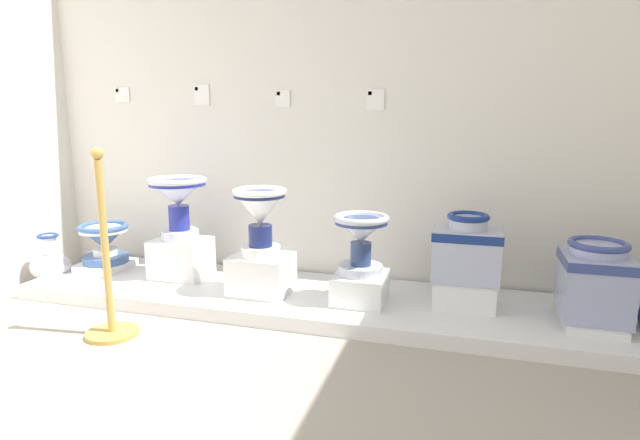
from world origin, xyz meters
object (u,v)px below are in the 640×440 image
(antique_toilet_broad_patterned, at_px, (595,278))
(stanchion_post_near_left, at_px, (108,286))
(plinth_block_tall_cobalt, at_px, (360,288))
(decorative_vase_corner, at_px, (51,264))
(plinth_block_broad_patterned, at_px, (590,321))
(antique_toilet_squat_floral, at_px, (104,239))
(info_placard_second, at_px, (202,95))
(antique_toilet_leftmost, at_px, (260,211))
(plinth_block_squat_floral, at_px, (106,266))
(info_placard_fourth, at_px, (375,99))
(antique_toilet_pale_glazed, at_px, (467,248))
(antique_toilet_rightmost, at_px, (178,196))
(plinth_block_rightmost, at_px, (181,258))
(plinth_block_pale_glazed, at_px, (464,293))
(plinth_block_leftmost, at_px, (261,274))
(info_placard_third, at_px, (283,98))
(antique_toilet_tall_cobalt, at_px, (361,235))
(info_placard_first, at_px, (122,95))

(antique_toilet_broad_patterned, xyz_separation_m, stanchion_post_near_left, (-2.51, -0.67, -0.06))
(plinth_block_tall_cobalt, relative_size, decorative_vase_corner, 0.91)
(plinth_block_broad_patterned, height_order, antique_toilet_broad_patterned, antique_toilet_broad_patterned)
(antique_toilet_squat_floral, bearing_deg, info_placard_second, 28.82)
(plinth_block_broad_patterned, relative_size, info_placard_second, 2.71)
(antique_toilet_leftmost, distance_m, decorative_vase_corner, 1.70)
(plinth_block_squat_floral, bearing_deg, info_placard_fourth, 10.53)
(antique_toilet_pale_glazed, distance_m, info_placard_fourth, 1.13)
(antique_toilet_squat_floral, xyz_separation_m, decorative_vase_corner, (-0.34, -0.16, -0.17))
(antique_toilet_rightmost, bearing_deg, antique_toilet_pale_glazed, -0.95)
(plinth_block_rightmost, relative_size, decorative_vase_corner, 1.01)
(antique_toilet_leftmost, height_order, info_placard_fourth, info_placard_fourth)
(plinth_block_tall_cobalt, xyz_separation_m, plinth_block_pale_glazed, (0.60, 0.11, -0.01))
(plinth_block_squat_floral, relative_size, info_placard_second, 2.44)
(plinth_block_leftmost, relative_size, plinth_block_pale_glazed, 1.04)
(info_placard_third, bearing_deg, info_placard_second, 180.00)
(antique_toilet_squat_floral, distance_m, antique_toilet_tall_cobalt, 1.94)
(antique_toilet_squat_floral, bearing_deg, antique_toilet_leftmost, -7.00)
(plinth_block_tall_cobalt, bearing_deg, antique_toilet_rightmost, 173.83)
(plinth_block_pale_glazed, bearing_deg, antique_toilet_leftmost, -174.10)
(plinth_block_rightmost, relative_size, antique_toilet_pale_glazed, 0.91)
(antique_toilet_squat_floral, bearing_deg, plinth_block_rightmost, 0.02)
(info_placard_second, bearing_deg, plinth_block_tall_cobalt, -21.10)
(decorative_vase_corner, bearing_deg, plinth_block_rightmost, 9.57)
(plinth_block_rightmost, xyz_separation_m, plinth_block_broad_patterned, (2.56, -0.14, -0.11))
(antique_toilet_broad_patterned, bearing_deg, antique_toilet_tall_cobalt, -179.93)
(antique_toilet_rightmost, bearing_deg, info_placard_third, 29.07)
(antique_toilet_tall_cobalt, bearing_deg, antique_toilet_pale_glazed, 10.27)
(plinth_block_rightmost, height_order, info_placard_fourth, info_placard_fourth)
(info_placard_second, xyz_separation_m, decorative_vase_corner, (-0.99, -0.52, -1.20))
(plinth_block_pale_glazed, bearing_deg, info_placard_fourth, 148.16)
(plinth_block_pale_glazed, xyz_separation_m, info_placard_third, (-1.26, 0.39, 1.15))
(antique_toilet_rightmost, xyz_separation_m, decorative_vase_corner, (-0.97, -0.16, -0.51))
(plinth_block_tall_cobalt, xyz_separation_m, info_placard_first, (-1.95, 0.50, 1.17))
(stanchion_post_near_left, bearing_deg, plinth_block_tall_cobalt, 28.25)
(antique_toilet_broad_patterned, relative_size, info_placard_first, 3.34)
(plinth_block_rightmost, bearing_deg, antique_toilet_tall_cobalt, -6.17)
(antique_toilet_rightmost, bearing_deg, info_placard_second, 87.31)
(plinth_block_broad_patterned, bearing_deg, antique_toilet_leftmost, -179.39)
(antique_toilet_rightmost, relative_size, plinth_block_broad_patterned, 1.07)
(info_placard_first, xyz_separation_m, info_placard_third, (1.29, -0.00, -0.04))
(plinth_block_broad_patterned, height_order, stanchion_post_near_left, stanchion_post_near_left)
(antique_toilet_leftmost, bearing_deg, info_placard_first, 158.71)
(antique_toilet_broad_patterned, bearing_deg, plinth_block_leftmost, -179.39)
(antique_toilet_tall_cobalt, bearing_deg, plinth_block_broad_patterned, 0.07)
(antique_toilet_tall_cobalt, xyz_separation_m, info_placard_fourth, (-0.02, 0.50, 0.79))
(info_placard_first, bearing_deg, antique_toilet_squat_floral, -86.30)
(plinth_block_squat_floral, xyz_separation_m, plinth_block_tall_cobalt, (1.93, -0.14, 0.06))
(plinth_block_tall_cobalt, bearing_deg, info_placard_third, 143.21)
(plinth_block_leftmost, xyz_separation_m, plinth_block_tall_cobalt, (0.63, 0.02, -0.03))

